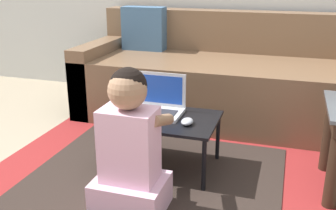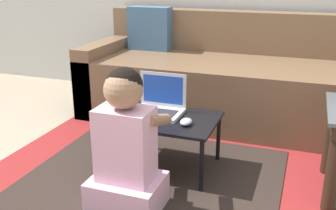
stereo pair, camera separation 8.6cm
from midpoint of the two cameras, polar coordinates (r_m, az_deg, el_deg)
name	(u,v)px [view 2 (the right image)]	position (r m, az deg, el deg)	size (l,w,h in m)	color
ground_plane	(153,188)	(2.17, -1.04, -11.92)	(16.00, 16.00, 0.00)	gray
area_rug	(148,185)	(2.18, -1.84, -11.55)	(1.93, 1.89, 0.01)	maroon
couch	(223,80)	(3.14, 8.74, 3.59)	(2.13, 0.92, 0.82)	brown
laptop_desk	(162,122)	(2.25, 0.25, -2.51)	(0.63, 0.43, 0.32)	black
laptop	(158,107)	(2.29, -0.35, -0.29)	(0.29, 0.22, 0.23)	silver
computer_mouse	(186,122)	(2.13, 3.80, -2.45)	(0.06, 0.09, 0.03)	#B2B7C1
person_seated	(126,149)	(1.85, -4.78, -6.38)	(0.34, 0.37, 0.71)	#E5B2CC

